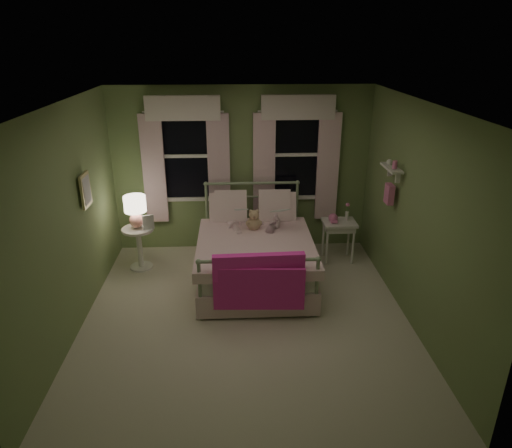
{
  "coord_description": "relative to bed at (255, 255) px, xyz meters",
  "views": [
    {
      "loc": [
        -0.12,
        -4.84,
        3.26
      ],
      "look_at": [
        0.15,
        0.61,
        1.0
      ],
      "focal_mm": 32.0,
      "sensor_mm": 36.0,
      "label": 1
    }
  ],
  "objects": [
    {
      "name": "nightstand_right",
      "position": [
        1.31,
        0.53,
        0.17
      ],
      "size": [
        0.5,
        0.4,
        0.64
      ],
      "color": "white",
      "rests_on": "ground"
    },
    {
      "name": "child_left",
      "position": [
        -0.28,
        0.42,
        0.53
      ],
      "size": [
        0.28,
        0.2,
        0.69
      ],
      "primitive_type": "imported",
      "rotation": [
        0.0,
        0.0,
        3.3
      ],
      "color": "#F7D1DD",
      "rests_on": "bed"
    },
    {
      "name": "bed",
      "position": [
        0.0,
        0.0,
        0.0
      ],
      "size": [
        1.58,
        2.04,
        1.18
      ],
      "color": "white",
      "rests_on": "ground"
    },
    {
      "name": "wall_shelf",
      "position": [
        1.74,
        -0.26,
        1.14
      ],
      "size": [
        0.15,
        0.5,
        0.6
      ],
      "color": "white",
      "rests_on": "room_shell"
    },
    {
      "name": "teddy_bear",
      "position": [
        0.0,
        0.26,
        0.41
      ],
      "size": [
        0.24,
        0.2,
        0.32
      ],
      "color": "tan",
      "rests_on": "bed"
    },
    {
      "name": "book_nightstand",
      "position": [
        -1.6,
        0.34,
        0.27
      ],
      "size": [
        0.22,
        0.26,
        0.02
      ],
      "primitive_type": "imported",
      "rotation": [
        0.0,
        0.0,
        0.29
      ],
      "color": "beige",
      "rests_on": "nightstand_left"
    },
    {
      "name": "window_right",
      "position": [
        0.7,
        1.07,
        1.24
      ],
      "size": [
        1.34,
        0.13,
        1.96
      ],
      "color": "black",
      "rests_on": "room_shell"
    },
    {
      "name": "pink_toy",
      "position": [
        1.21,
        0.53,
        0.32
      ],
      "size": [
        0.14,
        0.19,
        0.14
      ],
      "color": "pink",
      "rests_on": "nightstand_right"
    },
    {
      "name": "table_lamp",
      "position": [
        -1.7,
        0.42,
        0.57
      ],
      "size": [
        0.32,
        0.32,
        0.48
      ],
      "color": "#FA9F94",
      "rests_on": "nightstand_left"
    },
    {
      "name": "nightstand_left",
      "position": [
        -1.7,
        0.42,
        0.03
      ],
      "size": [
        0.46,
        0.46,
        0.65
      ],
      "color": "white",
      "rests_on": "ground"
    },
    {
      "name": "window_left",
      "position": [
        -1.0,
        1.07,
        1.24
      ],
      "size": [
        1.34,
        0.13,
        1.96
      ],
      "color": "black",
      "rests_on": "room_shell"
    },
    {
      "name": "book_left",
      "position": [
        -0.28,
        0.17,
        0.58
      ],
      "size": [
        0.2,
        0.12,
        0.26
      ],
      "primitive_type": "imported",
      "rotation": [
        1.22,
        0.0,
        -0.01
      ],
      "color": "beige",
      "rests_on": "child_left"
    },
    {
      "name": "bud_vase",
      "position": [
        1.43,
        0.58,
        0.41
      ],
      "size": [
        0.06,
        0.06,
        0.28
      ],
      "color": "white",
      "rests_on": "nightstand_right"
    },
    {
      "name": "room_shell",
      "position": [
        -0.15,
        -0.96,
        0.92
      ],
      "size": [
        4.2,
        4.2,
        4.2
      ],
      "color": "beige",
      "rests_on": "ground"
    },
    {
      "name": "framed_picture",
      "position": [
        -2.1,
        -0.36,
        1.12
      ],
      "size": [
        0.03,
        0.32,
        0.42
      ],
      "color": "beige",
      "rests_on": "room_shell"
    },
    {
      "name": "book_right",
      "position": [
        0.28,
        0.17,
        0.54
      ],
      "size": [
        0.22,
        0.18,
        0.26
      ],
      "primitive_type": "imported",
      "rotation": [
        1.22,
        0.0,
        0.41
      ],
      "color": "beige",
      "rests_on": "child_right"
    },
    {
      "name": "child_right",
      "position": [
        0.28,
        0.42,
        0.53
      ],
      "size": [
        0.39,
        0.34,
        0.69
      ],
      "primitive_type": "imported",
      "rotation": [
        0.0,
        0.0,
        2.89
      ],
      "color": "#F7D1DD",
      "rests_on": "bed"
    },
    {
      "name": "pink_throw",
      "position": [
        0.0,
        -1.03,
        0.23
      ],
      "size": [
        1.1,
        0.19,
        0.71
      ],
      "color": "#FF31B8",
      "rests_on": "bed"
    }
  ]
}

